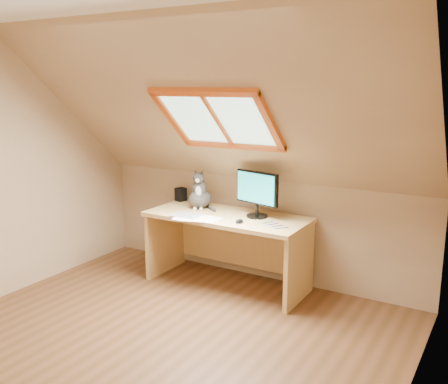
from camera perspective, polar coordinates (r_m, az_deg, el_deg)
The scene contains 10 objects.
ground at distance 3.86m, azimuth -9.05°, elevation -17.57°, with size 3.50×3.50×0.00m, color brown.
room_shell at distance 3.32m, azimuth -10.90°, elevation 3.69°, with size 3.52×3.52×2.41m.
desk at distance 4.82m, azimuth 0.78°, elevation -4.96°, with size 1.54×0.67×0.70m.
monitor at distance 4.58m, azimuth 3.79°, elevation 0.12°, with size 0.46×0.20×0.43m.
cat at distance 4.93m, azimuth -2.78°, elevation -0.24°, with size 0.29×0.32×0.40m.
desk_speaker at distance 5.27m, azimuth -4.97°, elevation -0.27°, with size 0.09×0.09×0.14m, color black.
graphics_tablet at distance 4.68m, azimuth -4.33°, elevation -2.69°, with size 0.27×0.19×0.01m, color #B2B2B7.
mouse at distance 4.43m, azimuth 1.76°, elevation -3.37°, with size 0.06×0.10×0.03m, color black.
papers at distance 4.58m, azimuth -3.06°, elevation -3.04°, with size 0.35×0.30×0.01m.
cables at distance 4.40m, azimuth 4.58°, elevation -3.66°, with size 0.51×0.26×0.01m.
Camera 1 is at (2.19, -2.55, 1.91)m, focal length 40.00 mm.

